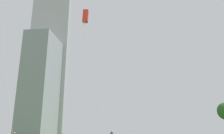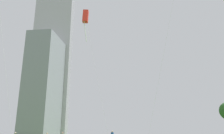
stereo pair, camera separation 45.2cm
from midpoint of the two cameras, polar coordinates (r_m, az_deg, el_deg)
kite_flying_3 at (r=33.49m, az=-6.32°, el=12.45°), size 4.04×1.11×18.67m
distant_highrise_0 at (r=132.04m, az=-16.80°, el=-4.11°), size 17.10×25.39×55.37m
distant_highrise_1 at (r=160.00m, az=-14.61°, el=2.39°), size 26.47×28.21×102.35m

